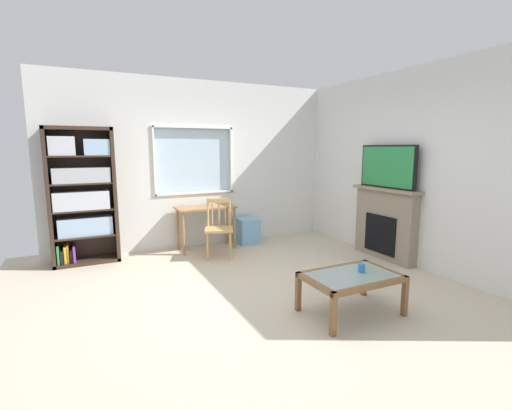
{
  "coord_description": "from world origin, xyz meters",
  "views": [
    {
      "loc": [
        -1.8,
        -3.61,
        1.68
      ],
      "look_at": [
        0.35,
        0.76,
        0.9
      ],
      "focal_mm": 25.14,
      "sensor_mm": 36.0,
      "label": 1
    }
  ],
  "objects_px": {
    "desk_under_window": "(206,213)",
    "plastic_drawer_unit": "(247,231)",
    "bookshelf": "(82,194)",
    "wooden_chair": "(219,228)",
    "sippy_cup": "(362,268)",
    "tv": "(387,167)",
    "fireplace": "(385,223)",
    "coffee_table": "(351,280)"
  },
  "relations": [
    {
      "from": "wooden_chair",
      "to": "tv",
      "type": "distance_m",
      "value": 2.69
    },
    {
      "from": "tv",
      "to": "wooden_chair",
      "type": "bearing_deg",
      "value": 152.31
    },
    {
      "from": "plastic_drawer_unit",
      "to": "desk_under_window",
      "type": "bearing_deg",
      "value": -176.28
    },
    {
      "from": "wooden_chair",
      "to": "sippy_cup",
      "type": "xyz_separation_m",
      "value": [
        0.68,
        -2.39,
        -0.0
      ]
    },
    {
      "from": "bookshelf",
      "to": "wooden_chair",
      "type": "distance_m",
      "value": 2.04
    },
    {
      "from": "fireplace",
      "to": "sippy_cup",
      "type": "distance_m",
      "value": 1.99
    },
    {
      "from": "bookshelf",
      "to": "tv",
      "type": "distance_m",
      "value": 4.48
    },
    {
      "from": "plastic_drawer_unit",
      "to": "fireplace",
      "type": "height_order",
      "value": "fireplace"
    },
    {
      "from": "desk_under_window",
      "to": "sippy_cup",
      "type": "relative_size",
      "value": 10.77
    },
    {
      "from": "plastic_drawer_unit",
      "to": "coffee_table",
      "type": "bearing_deg",
      "value": -93.81
    },
    {
      "from": "sippy_cup",
      "to": "fireplace",
      "type": "bearing_deg",
      "value": 37.72
    },
    {
      "from": "plastic_drawer_unit",
      "to": "tv",
      "type": "bearing_deg",
      "value": -49.17
    },
    {
      "from": "coffee_table",
      "to": "sippy_cup",
      "type": "xyz_separation_m",
      "value": [
        0.14,
        0.01,
        0.1
      ]
    },
    {
      "from": "desk_under_window",
      "to": "fireplace",
      "type": "bearing_deg",
      "value": -36.42
    },
    {
      "from": "sippy_cup",
      "to": "tv",
      "type": "bearing_deg",
      "value": 38.04
    },
    {
      "from": "wooden_chair",
      "to": "sippy_cup",
      "type": "relative_size",
      "value": 10.0
    },
    {
      "from": "tv",
      "to": "plastic_drawer_unit",
      "type": "bearing_deg",
      "value": 130.83
    },
    {
      "from": "plastic_drawer_unit",
      "to": "sippy_cup",
      "type": "height_order",
      "value": "sippy_cup"
    },
    {
      "from": "tv",
      "to": "sippy_cup",
      "type": "relative_size",
      "value": 11.31
    },
    {
      "from": "coffee_table",
      "to": "tv",
      "type": "bearing_deg",
      "value": 35.94
    },
    {
      "from": "plastic_drawer_unit",
      "to": "fireplace",
      "type": "relative_size",
      "value": 0.38
    },
    {
      "from": "plastic_drawer_unit",
      "to": "sippy_cup",
      "type": "relative_size",
      "value": 5.01
    },
    {
      "from": "wooden_chair",
      "to": "coffee_table",
      "type": "distance_m",
      "value": 2.46
    },
    {
      "from": "bookshelf",
      "to": "coffee_table",
      "type": "xyz_separation_m",
      "value": [
        2.39,
        -3.03,
        -0.67
      ]
    },
    {
      "from": "desk_under_window",
      "to": "plastic_drawer_unit",
      "type": "xyz_separation_m",
      "value": [
        0.77,
        0.05,
        -0.38
      ]
    },
    {
      "from": "sippy_cup",
      "to": "coffee_table",
      "type": "bearing_deg",
      "value": -174.37
    },
    {
      "from": "tv",
      "to": "coffee_table",
      "type": "relative_size",
      "value": 1.07
    },
    {
      "from": "desk_under_window",
      "to": "plastic_drawer_unit",
      "type": "bearing_deg",
      "value": 3.72
    },
    {
      "from": "wooden_chair",
      "to": "fireplace",
      "type": "height_order",
      "value": "fireplace"
    },
    {
      "from": "desk_under_window",
      "to": "plastic_drawer_unit",
      "type": "height_order",
      "value": "desk_under_window"
    },
    {
      "from": "desk_under_window",
      "to": "fireplace",
      "type": "height_order",
      "value": "fireplace"
    },
    {
      "from": "wooden_chair",
      "to": "fireplace",
      "type": "bearing_deg",
      "value": -27.5
    },
    {
      "from": "wooden_chair",
      "to": "sippy_cup",
      "type": "height_order",
      "value": "wooden_chair"
    },
    {
      "from": "wooden_chair",
      "to": "tv",
      "type": "bearing_deg",
      "value": -27.69
    },
    {
      "from": "bookshelf",
      "to": "coffee_table",
      "type": "distance_m",
      "value": 3.92
    },
    {
      "from": "plastic_drawer_unit",
      "to": "fireplace",
      "type": "distance_m",
      "value": 2.33
    },
    {
      "from": "bookshelf",
      "to": "sippy_cup",
      "type": "bearing_deg",
      "value": -49.9
    },
    {
      "from": "tv",
      "to": "sippy_cup",
      "type": "distance_m",
      "value": 2.19
    },
    {
      "from": "bookshelf",
      "to": "coffee_table",
      "type": "bearing_deg",
      "value": -51.66
    },
    {
      "from": "fireplace",
      "to": "tv",
      "type": "distance_m",
      "value": 0.86
    },
    {
      "from": "desk_under_window",
      "to": "tv",
      "type": "relative_size",
      "value": 0.95
    },
    {
      "from": "bookshelf",
      "to": "desk_under_window",
      "type": "bearing_deg",
      "value": -3.36
    }
  ]
}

